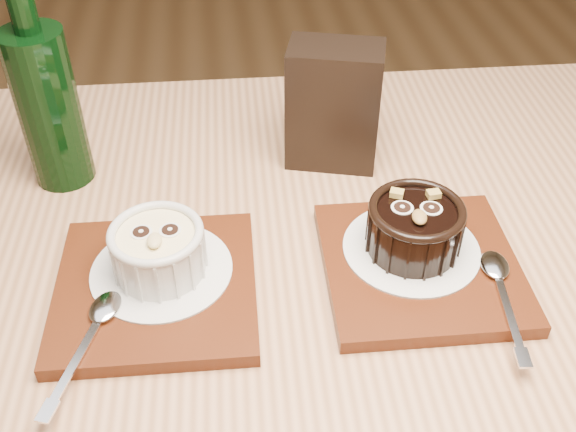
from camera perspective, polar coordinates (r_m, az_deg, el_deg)
name	(u,v)px	position (r m, az deg, el deg)	size (l,w,h in m)	color
table	(307,350)	(0.69, 1.65, -11.28)	(1.23, 0.84, 0.75)	#9E6A45
tray_left	(156,288)	(0.63, -11.09, -6.04)	(0.18, 0.18, 0.01)	#52210D
doily_left	(162,270)	(0.63, -10.65, -4.51)	(0.13, 0.13, 0.00)	white
ramekin_white	(158,248)	(0.61, -10.95, -2.71)	(0.09, 0.09, 0.05)	silver
spoon_left	(88,338)	(0.59, -16.60, -9.87)	(0.03, 0.13, 0.01)	silver
tray_right	(420,266)	(0.65, 11.14, -4.19)	(0.18, 0.18, 0.01)	#52210D
doily_right	(411,248)	(0.65, 10.38, -2.70)	(0.13, 0.13, 0.00)	white
ramekin_dark	(415,226)	(0.63, 10.69, -0.81)	(0.09, 0.09, 0.05)	black
spoon_right	(503,293)	(0.63, 17.77, -6.21)	(0.03, 0.13, 0.01)	silver
condiment_stand	(334,106)	(0.75, 3.89, 9.29)	(0.10, 0.06, 0.14)	black
green_bottle	(47,103)	(0.75, -19.70, 9.03)	(0.06, 0.06, 0.24)	black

